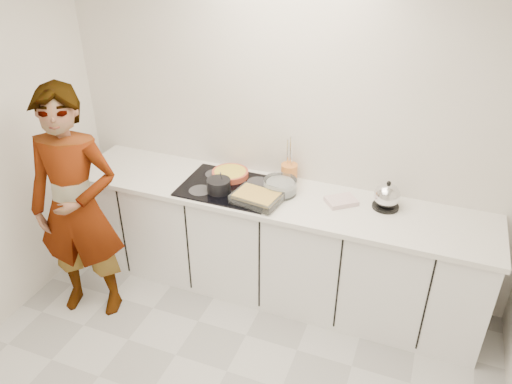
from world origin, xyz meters
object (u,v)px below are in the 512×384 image
at_px(baking_dish, 257,197).
at_px(hob, 229,187).
at_px(utensil_crock, 289,174).
at_px(cook, 77,208).
at_px(tart_dish, 230,173).
at_px(saucepan, 219,186).
at_px(mixing_bowl, 280,187).
at_px(kettle, 387,197).

bearing_deg(baking_dish, hob, 153.94).
height_order(utensil_crock, cook, cook).
distance_m(tart_dish, saucepan, 0.25).
bearing_deg(mixing_bowl, tart_dish, 169.50).
relative_size(hob, kettle, 3.33).
distance_m(saucepan, cook, 1.03).
bearing_deg(utensil_crock, kettle, -7.13).
height_order(hob, utensil_crock, utensil_crock).
relative_size(utensil_crock, cook, 0.09).
bearing_deg(saucepan, hob, 67.96).
bearing_deg(utensil_crock, baking_dish, -108.81).
distance_m(saucepan, mixing_bowl, 0.46).
relative_size(baking_dish, utensil_crock, 2.29).
relative_size(tart_dish, baking_dish, 0.94).
relative_size(saucepan, kettle, 0.96).
height_order(saucepan, baking_dish, saucepan).
distance_m(hob, mixing_bowl, 0.40).
bearing_deg(kettle, tart_dish, 179.79).
xyz_separation_m(baking_dish, kettle, (0.88, 0.28, 0.04)).
relative_size(saucepan, baking_dish, 0.56).
distance_m(saucepan, baking_dish, 0.32).
height_order(mixing_bowl, kettle, kettle).
relative_size(kettle, utensil_crock, 1.35).
relative_size(hob, tart_dish, 2.07).
xyz_separation_m(tart_dish, mixing_bowl, (0.44, -0.08, 0.01)).
xyz_separation_m(saucepan, kettle, (1.20, 0.24, 0.03)).
bearing_deg(tart_dish, utensil_crock, 11.13).
bearing_deg(tart_dish, mixing_bowl, -10.50).
relative_size(hob, baking_dish, 1.96).
bearing_deg(baking_dish, utensil_crock, 71.19).
bearing_deg(hob, mixing_bowl, 9.18).
bearing_deg(hob, saucepan, -112.04).
bearing_deg(tart_dish, saucepan, -86.44).
bearing_deg(tart_dish, cook, -136.65).
bearing_deg(hob, baking_dish, -26.06).
bearing_deg(mixing_bowl, hob, -170.82).
xyz_separation_m(baking_dish, cook, (-1.18, -0.52, -0.05)).
bearing_deg(saucepan, tart_dish, 93.56).
xyz_separation_m(tart_dish, kettle, (1.22, -0.00, 0.05)).
bearing_deg(utensil_crock, saucepan, -142.82).
height_order(hob, cook, cook).
height_order(tart_dish, baking_dish, baking_dish).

